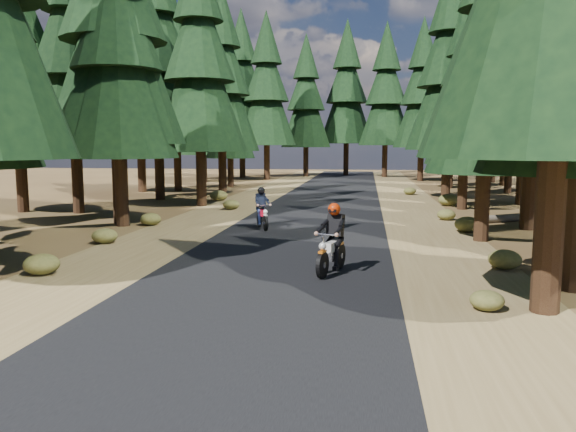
# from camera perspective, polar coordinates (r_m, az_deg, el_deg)

# --- Properties ---
(ground) EXTENTS (120.00, 120.00, 0.00)m
(ground) POSITION_cam_1_polar(r_m,az_deg,el_deg) (15.14, -0.80, -4.83)
(ground) COLOR #422D17
(ground) RESTS_ON ground
(road) EXTENTS (6.00, 100.00, 0.01)m
(road) POSITION_cam_1_polar(r_m,az_deg,el_deg) (20.02, 1.40, -1.87)
(road) COLOR black
(road) RESTS_ON ground
(shoulder_l) EXTENTS (3.20, 100.00, 0.01)m
(shoulder_l) POSITION_cam_1_polar(r_m,az_deg,el_deg) (21.04, -11.14, -1.57)
(shoulder_l) COLOR brown
(shoulder_l) RESTS_ON ground
(shoulder_r) EXTENTS (3.20, 100.00, 0.01)m
(shoulder_r) POSITION_cam_1_polar(r_m,az_deg,el_deg) (20.02, 14.60, -2.11)
(shoulder_r) COLOR brown
(shoulder_r) RESTS_ON ground
(pine_forest) EXTENTS (34.59, 55.08, 16.32)m
(pine_forest) POSITION_cam_1_polar(r_m,az_deg,el_deg) (36.07, 4.46, 14.69)
(pine_forest) COLOR black
(pine_forest) RESTS_ON ground
(log_near) EXTENTS (4.51, 3.15, 0.32)m
(log_near) POSITION_cam_1_polar(r_m,az_deg,el_deg) (25.86, 22.93, -0.05)
(log_near) COLOR #4C4233
(log_near) RESTS_ON ground
(understory_shrubs) EXTENTS (13.74, 33.28, 0.63)m
(understory_shrubs) POSITION_cam_1_polar(r_m,az_deg,el_deg) (22.87, 4.40, -0.10)
(understory_shrubs) COLOR #474C1E
(understory_shrubs) RESTS_ON ground
(rider_lead) EXTENTS (1.10, 2.03, 1.73)m
(rider_lead) POSITION_cam_1_polar(r_m,az_deg,el_deg) (13.90, 4.45, -3.50)
(rider_lead) COLOR silver
(rider_lead) RESTS_ON road
(rider_follow) EXTENTS (1.17, 1.84, 1.58)m
(rider_follow) POSITION_cam_1_polar(r_m,az_deg,el_deg) (21.29, -2.63, 0.09)
(rider_follow) COLOR #A60B1C
(rider_follow) RESTS_ON road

